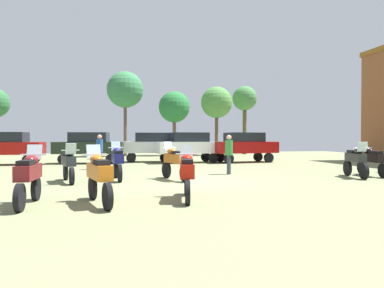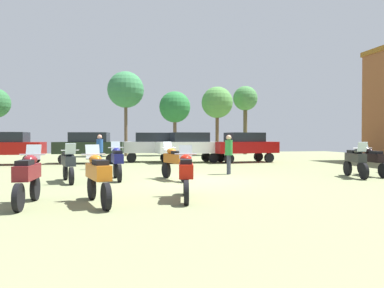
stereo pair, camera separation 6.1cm
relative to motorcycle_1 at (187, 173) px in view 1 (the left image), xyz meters
name	(u,v)px [view 1 (the left image)]	position (x,y,z in m)	size (l,w,h in m)	color
ground_plane	(195,181)	(1.08, 4.08, -0.72)	(44.00, 52.00, 0.02)	#797F57
motorcycle_1	(187,173)	(0.00, 0.00, 0.00)	(0.68, 2.13, 1.45)	black
motorcycle_2	(29,176)	(-3.93, -0.07, 0.01)	(0.62, 2.10, 1.47)	black
motorcycle_4	(356,160)	(7.85, 3.69, 0.02)	(0.72, 2.12, 1.49)	black
motorcycle_5	(175,161)	(0.36, 4.40, 0.03)	(0.87, 2.19, 1.49)	black
motorcycle_6	(99,175)	(-2.26, -0.25, 0.02)	(0.82, 2.22, 1.47)	black
motorcycle_7	(117,161)	(-1.85, 4.84, 0.03)	(0.62, 2.16, 1.51)	black
motorcycle_8	(372,160)	(8.92, 4.06, 0.00)	(0.62, 2.10, 1.45)	black
motorcycle_9	(68,163)	(-3.62, 4.44, 0.01)	(0.80, 2.18, 1.46)	black
car_1	(89,145)	(-3.67, 14.30, 0.46)	(4.48, 2.29, 2.00)	black
car_2	(153,145)	(0.48, 15.04, 0.46)	(4.39, 2.02, 2.00)	black
car_4	(6,146)	(-8.57, 14.06, 0.46)	(4.36, 1.95, 2.00)	black
car_5	(244,145)	(6.45, 13.22, 0.46)	(4.49, 2.32, 2.00)	black
car_6	(189,145)	(2.74, 13.62, 0.46)	(4.48, 2.28, 2.00)	black
person_1	(100,149)	(-2.79, 9.80, 0.36)	(0.44, 0.44, 1.82)	#1E3141
person_2	(229,151)	(3.08, 6.00, 0.33)	(0.47, 0.47, 1.78)	#2F3340
tree_1	(174,107)	(3.29, 23.48, 3.80)	(2.93, 2.93, 6.02)	brown
tree_4	(125,90)	(-1.25, 23.03, 5.24)	(3.26, 3.26, 7.62)	brown
tree_5	(217,103)	(7.38, 23.38, 4.29)	(3.00, 3.00, 6.55)	brown
tree_6	(245,100)	(10.60, 24.41, 4.76)	(2.45, 2.45, 6.86)	brown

